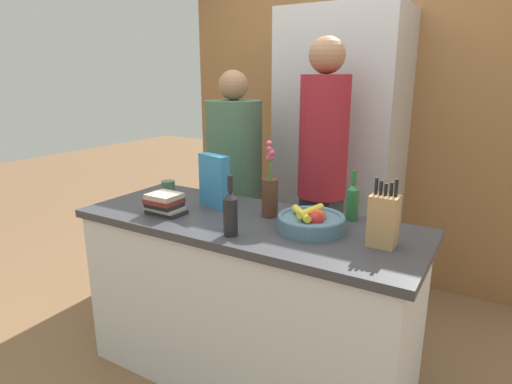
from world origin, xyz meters
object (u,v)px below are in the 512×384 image
Objects in this scene: person_in_blue at (322,169)px; bottle_vinegar at (353,201)px; bottle_oil at (230,212)px; knife_block at (383,220)px; person_at_sink at (235,181)px; cereal_box at (214,181)px; book_stack at (165,204)px; refrigerator at (340,157)px; flower_vase at (270,192)px; coffee_mug at (168,187)px; fruit_bowl at (311,221)px.

bottle_vinegar is at bearing -38.29° from person_in_blue.
bottle_oil is at bearing -80.89° from person_in_blue.
person_at_sink reaches higher than knife_block.
cereal_box is 1.39× the size of book_stack.
person_at_sink reaches higher than bottle_vinegar.
refrigerator is 1.07m from bottle_vinegar.
bottle_oil is at bearing -159.79° from knife_block.
cereal_box is at bearing -178.75° from flower_vase.
bottle_vinegar is (0.42, -0.99, -0.02)m from refrigerator.
cereal_box reaches higher than bottle_vinegar.
coffee_mug is at bearing 129.69° from book_stack.
refrigerator is 1.47m from bottle_oil.
coffee_mug is at bearing 171.29° from cereal_box.
fruit_bowl is at bearing -17.14° from flower_vase.
person_at_sink is at bearing 144.34° from fruit_bowl.
cereal_box reaches higher than fruit_bowl.
cereal_box is at bearing 174.35° from knife_block.
bottle_oil reaches higher than book_stack.
bottle_oil is (0.46, -0.08, 0.05)m from book_stack.
cereal_box is 1.04× the size of bottle_oil.
person_at_sink reaches higher than cereal_box.
cereal_box is (-0.29, -1.15, 0.02)m from refrigerator.
refrigerator is at bearing 54.08° from person_at_sink.
bottle_vinegar reaches higher than fruit_bowl.
cereal_box is 0.56m from person_at_sink.
flower_vase is 1.87× the size of book_stack.
flower_vase is 1.40× the size of bottle_oil.
bottle_oil is (-0.02, -0.32, -0.02)m from flower_vase.
person_at_sink is (-0.54, 0.50, -0.12)m from flower_vase.
book_stack is 0.11× the size of person_in_blue.
refrigerator is 1.29m from coffee_mug.
bottle_vinegar reaches higher than coffee_mug.
knife_block reaches higher than cereal_box.
refrigerator is at bearing 75.92° from cereal_box.
coffee_mug is 0.45× the size of bottle_vinegar.
person_at_sink is 0.61m from person_in_blue.
refrigerator is 1.26m from fruit_bowl.
refrigerator reaches higher than cereal_box.
flower_vase is at bearing 86.72° from bottle_oil.
knife_block is at bearing -3.15° from fruit_bowl.
bottle_oil is at bearing -10.03° from book_stack.
knife_block reaches higher than coffee_mug.
coffee_mug is at bearing 152.03° from bottle_oil.
person_at_sink is (-0.50, -0.64, -0.11)m from refrigerator.
coffee_mug is at bearing 175.89° from flower_vase.
person_in_blue is (-0.33, 0.41, 0.04)m from bottle_vinegar.
bottle_vinegar is at bearing 12.96° from cereal_box.
flower_vase reaches higher than fruit_bowl.
coffee_mug is 1.11m from bottle_vinegar.
fruit_bowl is 2.79× the size of coffee_mug.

